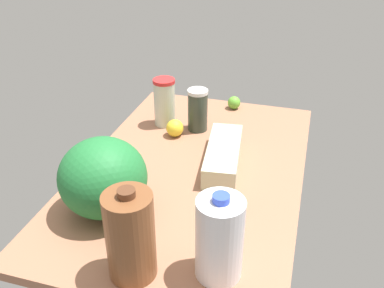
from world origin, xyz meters
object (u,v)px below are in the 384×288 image
Objects in this scene: tumbler_cup at (165,102)px; watermelon at (103,178)px; chocolate_milk_jug at (130,236)px; shaker_bottle at (198,110)px; egg_carton at (223,155)px; milk_jug at (219,238)px; lemon_far_back at (175,128)px; lime_near_front at (234,103)px.

tumbler_cup is 0.77× the size of watermelon.
chocolate_milk_jug is at bearing 13.78° from tumbler_cup.
chocolate_milk_jug is 1.48× the size of shaker_bottle.
shaker_bottle is at bearing 86.88° from tumbler_cup.
egg_carton is 51.68cm from milk_jug.
milk_jug is at bearing 68.72° from watermelon.
shaker_bottle reaches higher than lemon_far_back.
tumbler_cup is 0.59× the size of egg_carton.
lemon_far_back is at bearing -28.92° from lime_near_front.
tumbler_cup is 0.82× the size of milk_jug.
lemon_far_back is (-15.12, -23.04, -0.28)cm from egg_carton.
egg_carton is at bearing 141.17° from watermelon.
chocolate_milk_jug is at bearing -73.98° from milk_jug.
milk_jug reaches higher than shaker_bottle.
chocolate_milk_jug reaches higher than milk_jug.
watermelon is at bearing -12.08° from shaker_bottle.
tumbler_cup reaches higher than lemon_far_back.
tumbler_cup is at bearing -151.42° from milk_jug.
shaker_bottle is 2.52× the size of lemon_far_back.
lime_near_front is 0.83× the size of lemon_far_back.
chocolate_milk_jug is at bearing 3.80° from shaker_bottle.
shaker_bottle is 26.57cm from lime_near_front.
chocolate_milk_jug reaches higher than watermelon.
egg_carton reaches higher than lemon_far_back.
egg_carton is 1.39× the size of milk_jug.
shaker_bottle is at bearing 167.92° from watermelon.
chocolate_milk_jug is 4.52× the size of lime_near_front.
milk_jug is (73.12, 25.93, 2.64)cm from shaker_bottle.
lemon_far_back is (-65.23, -33.10, -7.92)cm from milk_jug.
milk_jug reaches higher than watermelon.
chocolate_milk_jug is 0.99× the size of watermelon.
shaker_bottle is at bearing -23.47° from lime_near_front.
watermelon is 3.78× the size of lemon_far_back.
lemon_far_back is at bearing -42.28° from shaker_bottle.
lime_near_front is (-22.98, 24.65, -7.15)cm from tumbler_cup.
tumbler_cup is 3.50× the size of lime_near_front.
milk_jug reaches higher than egg_carton.
lime_near_front is at bearing 156.53° from shaker_bottle.
milk_jug is (-5.94, 20.68, -0.71)cm from chocolate_milk_jug.
watermelon reaches higher than egg_carton.
egg_carton is 4.92× the size of lemon_far_back.
shaker_bottle is (-23.01, -15.86, 5.00)cm from egg_carton.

